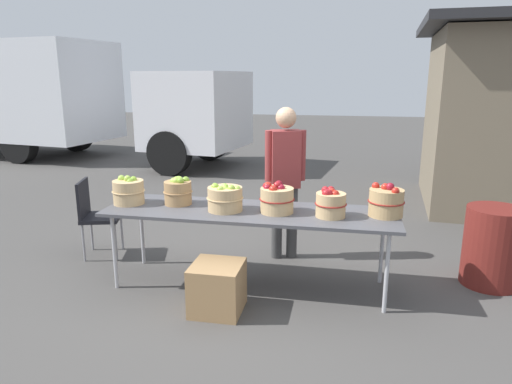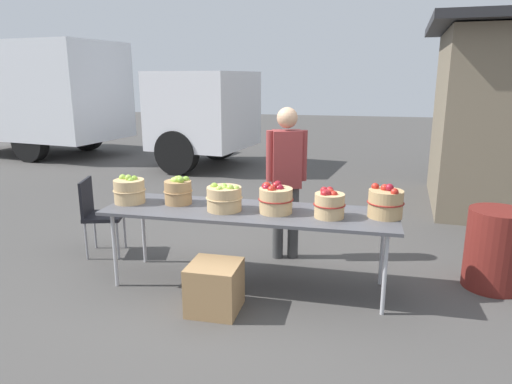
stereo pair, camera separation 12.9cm
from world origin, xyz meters
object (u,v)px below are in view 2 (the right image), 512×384
object	(u,v)px
apple_basket_green_2	(224,198)
trash_barrel	(495,249)
apple_basket_red_1	(329,204)
apple_basket_red_0	(275,199)
apple_basket_green_1	(178,190)
vendor_adult	(286,172)
apple_basket_green_0	(129,190)
apple_basket_red_2	(386,203)
box_truck	(72,96)
produce_crate	(215,287)
market_table	(249,214)
folding_chair	(98,210)

from	to	relation	value
apple_basket_green_2	trash_barrel	distance (m)	2.58
apple_basket_red_1	apple_basket_red_0	bearing A→B (deg)	175.46
apple_basket_green_1	vendor_adult	bearing A→B (deg)	36.52
apple_basket_green_2	apple_basket_green_0	bearing A→B (deg)	176.93
apple_basket_red_2	trash_barrel	bearing A→B (deg)	21.61
trash_barrel	apple_basket_red_2	bearing A→B (deg)	-158.39
apple_basket_green_1	apple_basket_red_0	world-z (taller)	apple_basket_red_0
apple_basket_red_0	box_truck	world-z (taller)	box_truck
vendor_adult	trash_barrel	world-z (taller)	vendor_adult
apple_basket_red_1	produce_crate	bearing A→B (deg)	-151.64
box_truck	produce_crate	bearing A→B (deg)	-40.68
apple_basket_red_2	vendor_adult	size ratio (longest dim) A/B	0.19
market_table	apple_basket_red_0	xyz separation A→B (m)	(0.25, -0.02, 0.16)
market_table	vendor_adult	xyz separation A→B (m)	(0.22, 0.77, 0.26)
apple_basket_red_2	market_table	bearing A→B (deg)	-177.06
apple_basket_red_0	apple_basket_red_1	xyz separation A→B (m)	(0.48, -0.04, -0.00)
folding_chair	apple_basket_green_1	bearing A→B (deg)	-123.19
apple_basket_green_2	apple_basket_red_1	world-z (taller)	apple_basket_red_1
apple_basket_red_0	produce_crate	size ratio (longest dim) A/B	0.76
apple_basket_red_1	apple_basket_red_2	xyz separation A→B (m)	(0.48, 0.12, 0.01)
folding_chair	produce_crate	size ratio (longest dim) A/B	2.03
apple_basket_green_0	produce_crate	world-z (taller)	apple_basket_green_0
apple_basket_red_0	folding_chair	size ratio (longest dim) A/B	0.37
market_table	produce_crate	size ratio (longest dim) A/B	6.38
market_table	trash_barrel	bearing A→B (deg)	11.89
apple_basket_red_1	box_truck	world-z (taller)	box_truck
vendor_adult	produce_crate	xyz separation A→B (m)	(-0.39, -1.32, -0.76)
folding_chair	apple_basket_red_0	bearing A→B (deg)	-117.86
apple_basket_green_0	vendor_adult	bearing A→B (deg)	28.55
apple_basket_red_0	apple_basket_red_1	world-z (taller)	apple_basket_red_0
apple_basket_green_0	apple_basket_red_2	size ratio (longest dim) A/B	0.98
apple_basket_green_2	apple_basket_red_2	bearing A→B (deg)	4.56
apple_basket_red_2	produce_crate	distance (m)	1.65
produce_crate	trash_barrel	bearing A→B (deg)	22.78
apple_basket_green_0	apple_basket_red_0	bearing A→B (deg)	-0.70
apple_basket_green_1	apple_basket_red_1	bearing A→B (deg)	-5.12
apple_basket_red_0	apple_basket_red_2	bearing A→B (deg)	4.72
market_table	apple_basket_green_1	xyz separation A→B (m)	(-0.72, 0.08, 0.17)
apple_basket_red_0	apple_basket_red_2	world-z (taller)	apple_basket_red_2
apple_basket_green_0	box_truck	bearing A→B (deg)	127.49
apple_basket_green_0	produce_crate	size ratio (longest dim) A/B	0.74
box_truck	folding_chair	size ratio (longest dim) A/B	9.23
folding_chair	box_truck	bearing A→B (deg)	19.36
apple_basket_red_0	trash_barrel	bearing A→B (deg)	13.79
box_truck	folding_chair	bearing A→B (deg)	-45.88
market_table	apple_basket_green_2	bearing A→B (deg)	-166.71
market_table	apple_basket_green_2	xyz separation A→B (m)	(-0.22, -0.05, 0.16)
box_truck	folding_chair	distance (m)	7.09
apple_basket_red_2	trash_barrel	xyz separation A→B (m)	(1.04, 0.41, -0.50)
market_table	apple_basket_green_2	distance (m)	0.27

